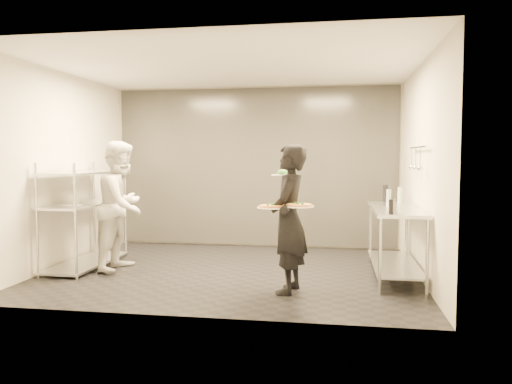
% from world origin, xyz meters
% --- Properties ---
extents(room_shell, '(5.00, 4.00, 2.80)m').
position_xyz_m(room_shell, '(0.00, 1.18, 1.40)').
color(room_shell, black).
rests_on(room_shell, ground).
extents(pass_rack, '(0.60, 1.60, 1.50)m').
position_xyz_m(pass_rack, '(-2.15, -0.00, 0.77)').
color(pass_rack, '#B3B5BA').
rests_on(pass_rack, ground).
extents(prep_counter, '(0.60, 1.80, 0.92)m').
position_xyz_m(prep_counter, '(2.18, 0.00, 0.63)').
color(prep_counter, '#B3B5BA').
rests_on(prep_counter, ground).
extents(utensil_rail, '(0.07, 1.20, 0.31)m').
position_xyz_m(utensil_rail, '(2.43, -0.00, 1.55)').
color(utensil_rail, '#B3B5BA').
rests_on(utensil_rail, room_shell).
extents(waiter, '(0.49, 0.68, 1.72)m').
position_xyz_m(waiter, '(0.88, -0.94, 0.86)').
color(waiter, black).
rests_on(waiter, ground).
extents(chef, '(0.73, 0.91, 1.79)m').
position_xyz_m(chef, '(-1.55, -0.09, 0.90)').
color(chef, silver).
rests_on(chef, ground).
extents(pizza_plate_near, '(0.36, 0.36, 0.05)m').
position_xyz_m(pizza_plate_near, '(0.71, -1.12, 1.02)').
color(pizza_plate_near, white).
rests_on(pizza_plate_near, waiter).
extents(pizza_plate_far, '(0.33, 0.33, 0.05)m').
position_xyz_m(pizza_plate_far, '(1.01, -1.14, 1.04)').
color(pizza_plate_far, white).
rests_on(pizza_plate_far, waiter).
extents(salad_plate, '(0.27, 0.27, 0.07)m').
position_xyz_m(salad_plate, '(0.77, -0.64, 1.38)').
color(salad_plate, white).
rests_on(salad_plate, waiter).
extents(pos_monitor, '(0.10, 0.24, 0.17)m').
position_xyz_m(pos_monitor, '(2.06, -0.72, 1.01)').
color(pos_monitor, black).
rests_on(pos_monitor, prep_counter).
extents(bottle_green, '(0.06, 0.06, 0.22)m').
position_xyz_m(bottle_green, '(2.12, 0.25, 1.03)').
color(bottle_green, gray).
rests_on(bottle_green, prep_counter).
extents(bottle_clear, '(0.07, 0.07, 0.23)m').
position_xyz_m(bottle_clear, '(2.32, 0.69, 1.03)').
color(bottle_clear, gray).
rests_on(bottle_clear, prep_counter).
extents(bottle_dark, '(0.07, 0.07, 0.25)m').
position_xyz_m(bottle_dark, '(2.12, 0.80, 1.05)').
color(bottle_dark, black).
rests_on(bottle_dark, prep_counter).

